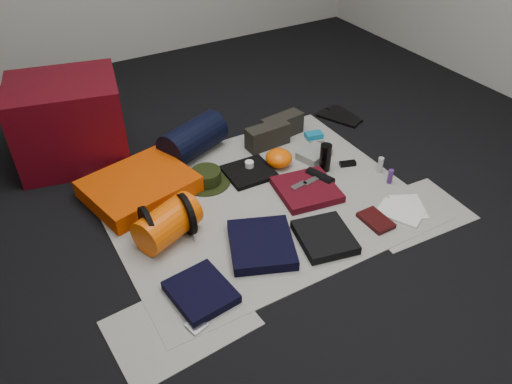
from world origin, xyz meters
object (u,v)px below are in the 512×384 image
water_bottle (325,158)px  paperback_book (376,220)px  navy_duffel (193,139)px  red_cabinet (69,122)px  sleeping_pad (139,187)px  stuff_sack (168,223)px  compact_camera (317,146)px

water_bottle → paperback_book: (-0.05, -0.52, -0.07)m
navy_duffel → red_cabinet: bearing=130.4°
sleeping_pad → stuff_sack: (0.00, -0.41, 0.04)m
red_cabinet → paperback_book: red_cabinet is taller
red_cabinet → stuff_sack: bearing=-65.3°
red_cabinet → sleeping_pad: 0.62m
sleeping_pad → paperback_book: sleeping_pad is taller
sleeping_pad → water_bottle: size_ratio=3.23×
stuff_sack → sleeping_pad: bearing=90.6°
sleeping_pad → stuff_sack: stuff_sack is taller
navy_duffel → water_bottle: 0.81m
compact_camera → paperback_book: 0.74m
compact_camera → paperback_book: bearing=-79.6°
stuff_sack → paperback_book: bearing=-23.9°
sleeping_pad → navy_duffel: bearing=27.6°
sleeping_pad → compact_camera: (1.12, -0.11, -0.03)m
paperback_book → stuff_sack: bearing=155.4°
stuff_sack → paperback_book: 1.06m
sleeping_pad → compact_camera: 1.13m
sleeping_pad → compact_camera: bearing=-5.8°
stuff_sack → water_bottle: bearing=5.1°
stuff_sack → water_bottle: stuff_sack is taller
navy_duffel → compact_camera: (0.69, -0.34, -0.09)m
red_cabinet → navy_duffel: red_cabinet is taller
water_bottle → paperback_book: water_bottle is taller
navy_duffel → paperback_book: navy_duffel is taller
red_cabinet → stuff_sack: red_cabinet is taller
navy_duffel → compact_camera: size_ratio=4.20×
stuff_sack → navy_duffel: (0.42, 0.64, 0.01)m
sleeping_pad → water_bottle: bearing=-17.3°
navy_duffel → compact_camera: 0.78m
stuff_sack → water_bottle: size_ratio=1.86×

